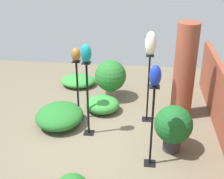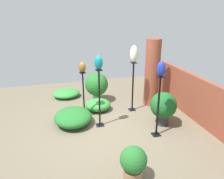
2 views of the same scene
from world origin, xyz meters
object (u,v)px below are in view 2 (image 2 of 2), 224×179
(potted_plant_mid_right, at_px, (163,106))
(art_vase_teal, at_px, (99,63))
(art_vase_cobalt, at_px, (161,69))
(art_vase_bronze, at_px, (82,67))
(potted_plant_front_right, at_px, (97,85))
(potted_plant_near_pillar, at_px, (133,162))
(art_vase_ivory, at_px, (134,54))
(brick_pillar, at_px, (152,73))
(pedestal_bronze, at_px, (84,97))
(pedestal_ivory, at_px, (133,89))
(pedestal_teal, at_px, (99,101))
(pedestal_cobalt, at_px, (158,109))

(potted_plant_mid_right, bearing_deg, art_vase_teal, -103.00)
(art_vase_cobalt, bearing_deg, art_vase_bronze, -132.13)
(art_vase_cobalt, height_order, potted_plant_front_right, art_vase_cobalt)
(art_vase_bronze, bearing_deg, potted_plant_near_pillar, 10.13)
(art_vase_ivory, distance_m, art_vase_bronze, 1.51)
(art_vase_ivory, bearing_deg, brick_pillar, 111.36)
(art_vase_teal, bearing_deg, pedestal_bronze, -150.57)
(pedestal_bronze, bearing_deg, art_vase_teal, 29.43)
(art_vase_bronze, distance_m, potted_plant_mid_right, 2.37)
(art_vase_ivory, height_order, potted_plant_front_right, art_vase_ivory)
(pedestal_ivory, distance_m, pedestal_teal, 1.33)
(pedestal_ivory, distance_m, art_vase_teal, 1.68)
(pedestal_bronze, distance_m, pedestal_cobalt, 2.09)
(pedestal_cobalt, distance_m, potted_plant_front_right, 2.63)
(pedestal_bronze, xyz_separation_m, potted_plant_near_pillar, (2.64, 0.47, -0.25))
(potted_plant_front_right, bearing_deg, art_vase_cobalt, 21.71)
(pedestal_bronze, relative_size, art_vase_cobalt, 3.81)
(art_vase_bronze, bearing_deg, pedestal_bronze, 0.00)
(brick_pillar, distance_m, potted_plant_near_pillar, 3.55)
(pedestal_teal, bearing_deg, potted_plant_front_right, 170.90)
(pedestal_bronze, bearing_deg, potted_plant_front_right, 150.78)
(art_vase_cobalt, xyz_separation_m, potted_plant_front_right, (-2.44, -0.97, -1.10))
(brick_pillar, bearing_deg, pedestal_teal, -63.44)
(pedestal_cobalt, bearing_deg, art_vase_teal, -124.10)
(pedestal_ivory, height_order, art_vase_teal, art_vase_teal)
(pedestal_cobalt, distance_m, potted_plant_near_pillar, 1.67)
(pedestal_bronze, bearing_deg, brick_pillar, 99.66)
(potted_plant_near_pillar, relative_size, potted_plant_front_right, 0.69)
(pedestal_cobalt, height_order, potted_plant_front_right, pedestal_cobalt)
(pedestal_cobalt, bearing_deg, brick_pillar, 159.38)
(pedestal_ivory, relative_size, pedestal_bronze, 1.11)
(brick_pillar, height_order, potted_plant_near_pillar, brick_pillar)
(art_vase_teal, height_order, potted_plant_near_pillar, art_vase_teal)
(art_vase_ivory, bearing_deg, art_vase_teal, -60.34)
(art_vase_ivory, relative_size, potted_plant_mid_right, 0.54)
(potted_plant_mid_right, xyz_separation_m, potted_plant_front_right, (-1.98, -1.37, 0.06))
(potted_plant_front_right, bearing_deg, potted_plant_mid_right, 34.65)
(pedestal_ivory, xyz_separation_m, pedestal_teal, (0.66, -1.16, 0.02))
(pedestal_teal, xyz_separation_m, potted_plant_near_pillar, (2.07, 0.15, -0.34))
(pedestal_bronze, distance_m, art_vase_teal, 1.27)
(pedestal_teal, distance_m, potted_plant_near_pillar, 2.10)
(pedestal_cobalt, relative_size, art_vase_teal, 4.33)
(pedestal_teal, bearing_deg, art_vase_cobalt, 55.90)
(pedestal_bronze, height_order, art_vase_ivory, art_vase_ivory)
(brick_pillar, xyz_separation_m, pedestal_teal, (0.95, -1.90, -0.34))
(art_vase_ivory, bearing_deg, pedestal_cobalt, 2.69)
(art_vase_ivory, bearing_deg, art_vase_cobalt, 2.69)
(art_vase_ivory, xyz_separation_m, art_vase_bronze, (0.09, -1.48, -0.26))
(pedestal_teal, height_order, art_vase_bronze, art_vase_bronze)
(brick_pillar, xyz_separation_m, potted_plant_front_right, (-0.66, -1.64, -0.46))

